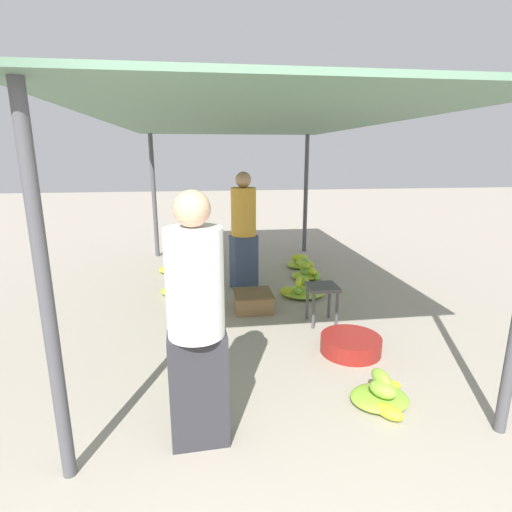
{
  "coord_description": "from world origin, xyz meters",
  "views": [
    {
      "loc": [
        -0.61,
        -1.9,
        1.92
      ],
      "look_at": [
        0.0,
        2.45,
        0.8
      ],
      "focal_mm": 28.0,
      "sensor_mm": 36.0,
      "label": 1
    }
  ],
  "objects_px": {
    "stool": "(322,293)",
    "banana_pile_right_3": "(381,395)",
    "basin_black": "(351,344)",
    "banana_pile_right_0": "(307,271)",
    "banana_pile_left_0": "(180,290)",
    "shopper_walking_mid": "(243,229)",
    "banana_pile_right_1": "(300,263)",
    "vendor_foreground": "(196,321)",
    "banana_pile_right_2": "(302,291)",
    "crate_near": "(253,301)",
    "banana_pile_left_1": "(176,267)"
  },
  "relations": [
    {
      "from": "basin_black",
      "to": "banana_pile_right_3",
      "type": "relative_size",
      "value": 1.17
    },
    {
      "from": "basin_black",
      "to": "banana_pile_right_0",
      "type": "relative_size",
      "value": 1.27
    },
    {
      "from": "banana_pile_left_0",
      "to": "banana_pile_right_2",
      "type": "xyz_separation_m",
      "value": [
        1.69,
        -0.32,
        0.02
      ]
    },
    {
      "from": "banana_pile_left_0",
      "to": "basin_black",
      "type": "bearing_deg",
      "value": -48.22
    },
    {
      "from": "banana_pile_left_1",
      "to": "basin_black",
      "type": "bearing_deg",
      "value": -58.93
    },
    {
      "from": "crate_near",
      "to": "shopper_walking_mid",
      "type": "xyz_separation_m",
      "value": [
        -0.02,
        0.91,
        0.76
      ]
    },
    {
      "from": "vendor_foreground",
      "to": "banana_pile_right_2",
      "type": "distance_m",
      "value": 3.18
    },
    {
      "from": "stool",
      "to": "banana_pile_right_3",
      "type": "distance_m",
      "value": 1.62
    },
    {
      "from": "banana_pile_right_1",
      "to": "crate_near",
      "type": "distance_m",
      "value": 2.13
    },
    {
      "from": "shopper_walking_mid",
      "to": "banana_pile_right_0",
      "type": "bearing_deg",
      "value": 13.82
    },
    {
      "from": "stool",
      "to": "banana_pile_right_0",
      "type": "height_order",
      "value": "stool"
    },
    {
      "from": "banana_pile_right_0",
      "to": "banana_pile_left_1",
      "type": "bearing_deg",
      "value": 161.41
    },
    {
      "from": "basin_black",
      "to": "banana_pile_right_2",
      "type": "xyz_separation_m",
      "value": [
        -0.07,
        1.65,
        -0.0
      ]
    },
    {
      "from": "stool",
      "to": "banana_pile_right_2",
      "type": "height_order",
      "value": "stool"
    },
    {
      "from": "banana_pile_right_1",
      "to": "banana_pile_right_3",
      "type": "bearing_deg",
      "value": -94.83
    },
    {
      "from": "banana_pile_left_0",
      "to": "banana_pile_right_1",
      "type": "bearing_deg",
      "value": 28.96
    },
    {
      "from": "vendor_foreground",
      "to": "banana_pile_right_1",
      "type": "xyz_separation_m",
      "value": [
        1.75,
        4.17,
        -0.82
      ]
    },
    {
      "from": "banana_pile_right_1",
      "to": "shopper_walking_mid",
      "type": "distance_m",
      "value": 1.64
    },
    {
      "from": "banana_pile_right_0",
      "to": "banana_pile_right_1",
      "type": "distance_m",
      "value": 0.67
    },
    {
      "from": "banana_pile_left_0",
      "to": "crate_near",
      "type": "relative_size",
      "value": 1.32
    },
    {
      "from": "banana_pile_right_0",
      "to": "banana_pile_right_2",
      "type": "height_order",
      "value": "banana_pile_right_0"
    },
    {
      "from": "banana_pile_right_1",
      "to": "vendor_foreground",
      "type": "bearing_deg",
      "value": -112.74
    },
    {
      "from": "banana_pile_right_1",
      "to": "shopper_walking_mid",
      "type": "relative_size",
      "value": 0.32
    },
    {
      "from": "basin_black",
      "to": "banana_pile_left_0",
      "type": "distance_m",
      "value": 2.64
    },
    {
      "from": "vendor_foreground",
      "to": "crate_near",
      "type": "height_order",
      "value": "vendor_foreground"
    },
    {
      "from": "banana_pile_right_2",
      "to": "shopper_walking_mid",
      "type": "distance_m",
      "value": 1.22
    },
    {
      "from": "stool",
      "to": "basin_black",
      "type": "bearing_deg",
      "value": -83.92
    },
    {
      "from": "stool",
      "to": "basin_black",
      "type": "height_order",
      "value": "stool"
    },
    {
      "from": "banana_pile_right_1",
      "to": "banana_pile_right_3",
      "type": "distance_m",
      "value": 3.96
    },
    {
      "from": "banana_pile_right_2",
      "to": "basin_black",
      "type": "bearing_deg",
      "value": -87.61
    },
    {
      "from": "stool",
      "to": "banana_pile_right_0",
      "type": "distance_m",
      "value": 1.73
    },
    {
      "from": "banana_pile_left_1",
      "to": "banana_pile_right_2",
      "type": "xyz_separation_m",
      "value": [
        1.81,
        -1.47,
        -0.0
      ]
    },
    {
      "from": "stool",
      "to": "banana_pile_left_1",
      "type": "height_order",
      "value": "stool"
    },
    {
      "from": "crate_near",
      "to": "banana_pile_left_0",
      "type": "bearing_deg",
      "value": 142.66
    },
    {
      "from": "banana_pile_right_3",
      "to": "stool",
      "type": "bearing_deg",
      "value": 90.09
    },
    {
      "from": "banana_pile_left_0",
      "to": "banana_pile_right_0",
      "type": "height_order",
      "value": "banana_pile_right_0"
    },
    {
      "from": "stool",
      "to": "banana_pile_right_1",
      "type": "bearing_deg",
      "value": 81.86
    },
    {
      "from": "basin_black",
      "to": "banana_pile_left_1",
      "type": "height_order",
      "value": "banana_pile_left_1"
    },
    {
      "from": "banana_pile_right_1",
      "to": "banana_pile_right_3",
      "type": "height_order",
      "value": "banana_pile_right_3"
    },
    {
      "from": "vendor_foreground",
      "to": "banana_pile_right_0",
      "type": "height_order",
      "value": "vendor_foreground"
    },
    {
      "from": "banana_pile_left_0",
      "to": "banana_pile_right_2",
      "type": "bearing_deg",
      "value": -10.73
    },
    {
      "from": "vendor_foreground",
      "to": "banana_pile_right_3",
      "type": "bearing_deg",
      "value": 8.85
    },
    {
      "from": "banana_pile_right_0",
      "to": "shopper_walking_mid",
      "type": "relative_size",
      "value": 0.28
    },
    {
      "from": "banana_pile_right_0",
      "to": "banana_pile_right_2",
      "type": "xyz_separation_m",
      "value": [
        -0.27,
        -0.77,
        -0.04
      ]
    },
    {
      "from": "basin_black",
      "to": "banana_pile_right_1",
      "type": "bearing_deg",
      "value": 85.23
    },
    {
      "from": "stool",
      "to": "banana_pile_right_3",
      "type": "height_order",
      "value": "stool"
    },
    {
      "from": "banana_pile_left_1",
      "to": "crate_near",
      "type": "relative_size",
      "value": 1.26
    },
    {
      "from": "banana_pile_right_1",
      "to": "banana_pile_right_3",
      "type": "relative_size",
      "value": 1.06
    },
    {
      "from": "stool",
      "to": "crate_near",
      "type": "xyz_separation_m",
      "value": [
        -0.74,
        0.51,
        -0.25
      ]
    },
    {
      "from": "banana_pile_left_0",
      "to": "shopper_walking_mid",
      "type": "xyz_separation_m",
      "value": [
        0.93,
        0.2,
        0.81
      ]
    }
  ]
}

